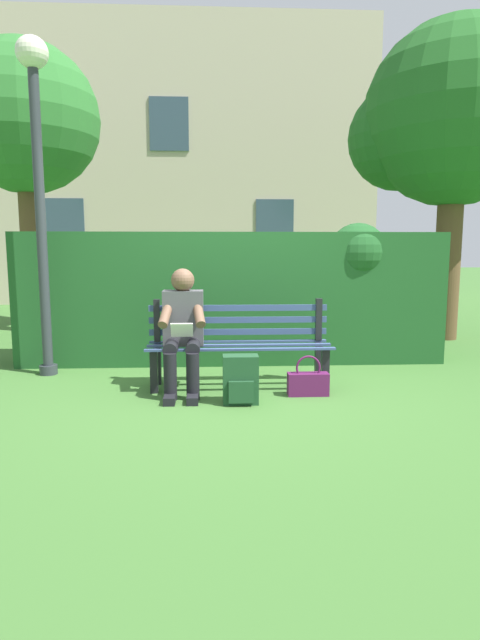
{
  "coord_description": "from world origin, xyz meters",
  "views": [
    {
      "loc": [
        0.25,
        4.91,
        1.35
      ],
      "look_at": [
        0.0,
        0.1,
        0.67
      ],
      "focal_mm": 29.14,
      "sensor_mm": 36.0,
      "label": 1
    }
  ],
  "objects_px": {
    "backpack": "(241,380)",
    "handbag": "(308,383)",
    "tree": "(445,121)",
    "person_seated": "(183,328)",
    "lamp_post": "(37,156)",
    "tree_far": "(19,124)",
    "park_bench": "(239,342)"
  },
  "relations": [
    {
      "from": "backpack",
      "to": "handbag",
      "type": "bearing_deg",
      "value": -161.25
    },
    {
      "from": "tree",
      "to": "person_seated",
      "type": "bearing_deg",
      "value": 37.17
    },
    {
      "from": "handbag",
      "to": "lamp_post",
      "type": "height_order",
      "value": "lamp_post"
    },
    {
      "from": "person_seated",
      "to": "lamp_post",
      "type": "relative_size",
      "value": 0.34
    },
    {
      "from": "tree_far",
      "to": "park_bench",
      "type": "bearing_deg",
      "value": 132.06
    },
    {
      "from": "park_bench",
      "to": "lamp_post",
      "type": "distance_m",
      "value": 2.79
    },
    {
      "from": "handbag",
      "to": "lamp_post",
      "type": "xyz_separation_m",
      "value": [
        2.63,
        -0.94,
        2.15
      ]
    },
    {
      "from": "handbag",
      "to": "backpack",
      "type": "bearing_deg",
      "value": 18.75
    },
    {
      "from": "tree",
      "to": "backpack",
      "type": "distance_m",
      "value": 5.32
    },
    {
      "from": "tree_far",
      "to": "lamp_post",
      "type": "height_order",
      "value": "tree_far"
    },
    {
      "from": "person_seated",
      "to": "backpack",
      "type": "relative_size",
      "value": 2.71
    },
    {
      "from": "person_seated",
      "to": "handbag",
      "type": "relative_size",
      "value": 3.08
    },
    {
      "from": "park_bench",
      "to": "backpack",
      "type": "height_order",
      "value": "park_bench"
    },
    {
      "from": "person_seated",
      "to": "park_bench",
      "type": "bearing_deg",
      "value": -161.75
    },
    {
      "from": "backpack",
      "to": "lamp_post",
      "type": "bearing_deg",
      "value": -30.01
    },
    {
      "from": "park_bench",
      "to": "lamp_post",
      "type": "xyz_separation_m",
      "value": [
        2.02,
        -0.55,
        1.84
      ]
    },
    {
      "from": "lamp_post",
      "to": "tree_far",
      "type": "bearing_deg",
      "value": -68.08
    },
    {
      "from": "tree_far",
      "to": "lamp_post",
      "type": "distance_m",
      "value": 3.43
    },
    {
      "from": "tree_far",
      "to": "backpack",
      "type": "bearing_deg",
      "value": 127.52
    },
    {
      "from": "person_seated",
      "to": "backpack",
      "type": "distance_m",
      "value": 0.78
    },
    {
      "from": "backpack",
      "to": "tree_far",
      "type": "distance_m",
      "value": 6.12
    },
    {
      "from": "backpack",
      "to": "handbag",
      "type": "relative_size",
      "value": 1.14
    },
    {
      "from": "person_seated",
      "to": "lamp_post",
      "type": "xyz_separation_m",
      "value": [
        1.48,
        -0.73,
        1.67
      ]
    },
    {
      "from": "tree",
      "to": "handbag",
      "type": "bearing_deg",
      "value": 50.19
    },
    {
      "from": "park_bench",
      "to": "tree_far",
      "type": "xyz_separation_m",
      "value": [
        3.25,
        -3.6,
        2.83
      ]
    },
    {
      "from": "person_seated",
      "to": "backpack",
      "type": "height_order",
      "value": "person_seated"
    },
    {
      "from": "handbag",
      "to": "park_bench",
      "type": "bearing_deg",
      "value": -32.62
    },
    {
      "from": "park_bench",
      "to": "person_seated",
      "type": "distance_m",
      "value": 0.59
    },
    {
      "from": "park_bench",
      "to": "lamp_post",
      "type": "height_order",
      "value": "lamp_post"
    },
    {
      "from": "person_seated",
      "to": "handbag",
      "type": "distance_m",
      "value": 1.27
    },
    {
      "from": "person_seated",
      "to": "tree_far",
      "type": "height_order",
      "value": "tree_far"
    },
    {
      "from": "person_seated",
      "to": "tree_far",
      "type": "relative_size",
      "value": 0.26
    }
  ]
}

